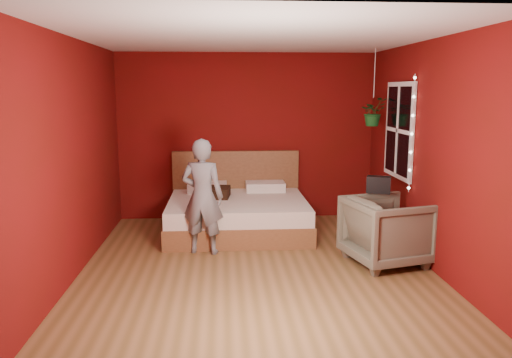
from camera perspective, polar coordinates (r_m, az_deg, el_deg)
name	(u,v)px	position (r m, az deg, el deg)	size (l,w,h in m)	color
floor	(256,265)	(5.96, 0.00, -9.79)	(4.50, 4.50, 0.00)	brown
room_walls	(256,122)	(5.61, 0.00, 6.54)	(4.04, 4.54, 2.62)	#630A0B
window	(399,130)	(6.92, 16.01, 5.36)	(0.05, 0.97, 1.27)	white
fairy_lights	(412,134)	(6.42, 17.38, 4.94)	(0.04, 0.04, 1.45)	silver
bed	(237,212)	(7.26, -2.14, -3.79)	(1.98, 1.68, 1.09)	brown
person	(202,197)	(6.23, -6.14, -2.01)	(0.53, 0.35, 1.45)	slate
armchair	(387,231)	(6.10, 14.74, -5.74)	(0.85, 0.88, 0.80)	#625F4D
handbag	(379,185)	(6.24, 13.84, -0.62)	(0.28, 0.14, 0.20)	black
throw_pillow	(215,192)	(7.26, -4.71, -1.52)	(0.41, 0.41, 0.15)	black
hanging_plant	(373,112)	(7.31, 13.23, 7.49)	(0.46, 0.43, 1.08)	silver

